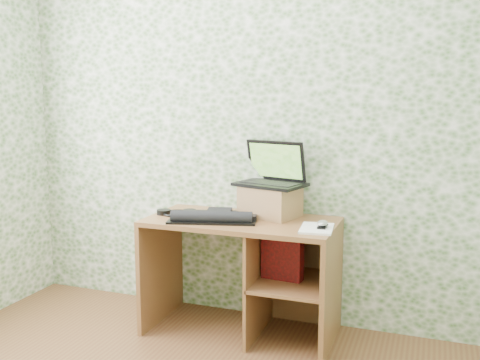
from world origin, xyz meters
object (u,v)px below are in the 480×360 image
at_px(laptop, 272,175).
at_px(notepad, 317,228).
at_px(riser, 270,201).
at_px(keyboard, 216,217).
at_px(desk, 254,260).

relative_size(laptop, notepad, 1.83).
height_order(riser, notepad, riser).
relative_size(laptop, keyboard, 0.87).
height_order(desk, keyboard, keyboard).
xyz_separation_m(desk, laptop, (0.07, 0.16, 0.54)).
xyz_separation_m(desk, notepad, (0.43, -0.12, 0.27)).
xyz_separation_m(laptop, keyboard, (-0.28, -0.28, -0.24)).
distance_m(laptop, notepad, 0.52).
bearing_deg(keyboard, notepad, -15.26).
xyz_separation_m(riser, keyboard, (-0.28, -0.23, -0.07)).
bearing_deg(notepad, laptop, 135.65).
bearing_deg(laptop, riser, -74.81).
relative_size(desk, notepad, 4.54).
distance_m(desk, notepad, 0.52).
height_order(laptop, keyboard, laptop).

